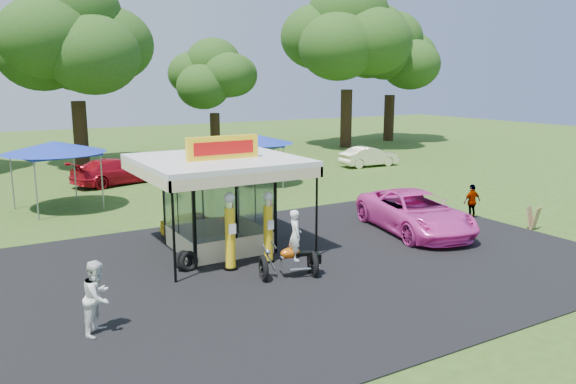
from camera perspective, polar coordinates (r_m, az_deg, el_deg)
name	(u,v)px	position (r m, az deg, el deg)	size (l,w,h in m)	color
ground	(345,281)	(17.54, 5.80, -9.00)	(120.00, 120.00, 0.00)	#335019
asphalt_apron	(310,262)	(19.08, 2.23, -7.17)	(20.00, 14.00, 0.04)	black
gas_station_kiosk	(218,202)	(20.27, -7.10, -0.97)	(5.40, 5.40, 4.18)	white
gas_pump_left	(230,233)	(18.14, -5.90, -4.20)	(0.48, 0.48, 2.58)	black
gas_pump_right	(268,229)	(18.81, -2.03, -3.77)	(0.46, 0.46, 2.45)	black
motorcycle	(293,251)	(17.46, 0.51, -5.99)	(1.99, 1.34, 2.26)	black
spare_tires	(186,261)	(18.49, -10.30, -6.91)	(0.87, 0.64, 0.71)	black
a_frame_sign	(533,218)	(25.20, 23.64, -2.44)	(0.57, 0.61, 0.94)	#593819
kiosk_car	(197,223)	(22.56, -9.25, -3.15)	(1.13, 2.82, 0.96)	yellow
pink_sedan	(415,212)	(23.16, 12.78, -2.02)	(2.74, 5.95, 1.65)	#F442B7
spectator_west	(98,297)	(14.55, -18.76, -10.08)	(0.90, 0.70, 1.84)	white
spectator_east_b	(472,202)	(26.06, 18.19, -0.93)	(0.91, 0.38, 1.55)	gray
bg_car_b	(116,171)	(34.44, -17.08, 2.02)	(2.15, 5.28, 1.53)	#AD0D1C
bg_car_c	(247,163)	(36.08, -4.22, 2.97)	(1.91, 4.74, 1.61)	#A0A0A4
bg_car_d	(248,155)	(40.07, -4.09, 3.74)	(2.49, 5.40, 1.50)	#5B5B5D
bg_car_e	(369,157)	(40.12, 8.21, 3.59)	(1.47, 4.22, 1.39)	beige
tent_west	(54,148)	(28.42, -22.65, 4.17)	(4.65, 4.65, 3.25)	gray
tent_east	(257,140)	(32.57, -3.14, 5.34)	(4.19, 4.19, 2.93)	gray
oak_far_c	(74,47)	(41.74, -20.90, 13.64)	(11.00, 11.00, 12.96)	black
oak_far_d	(214,82)	(47.20, -7.55, 11.03)	(7.69, 7.69, 9.15)	black
oak_far_e	(348,43)	(50.98, 6.08, 14.80)	(12.02, 12.02, 14.31)	black
oak_far_f	(391,60)	(57.19, 10.42, 13.04)	(10.18, 10.18, 12.26)	black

